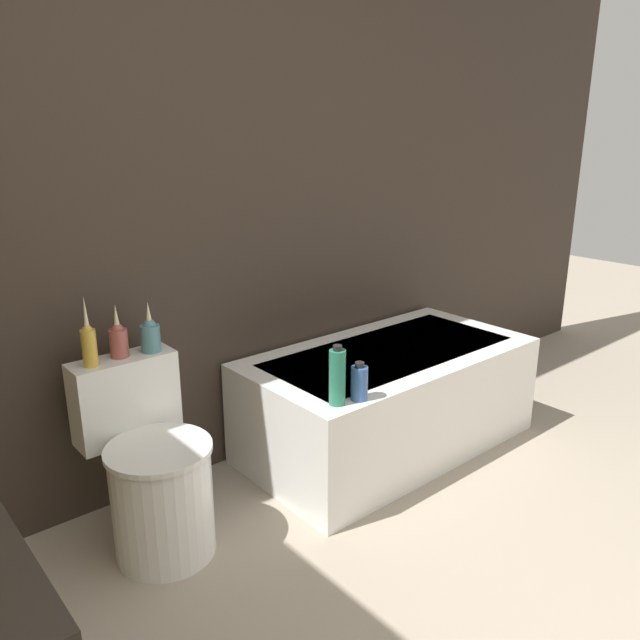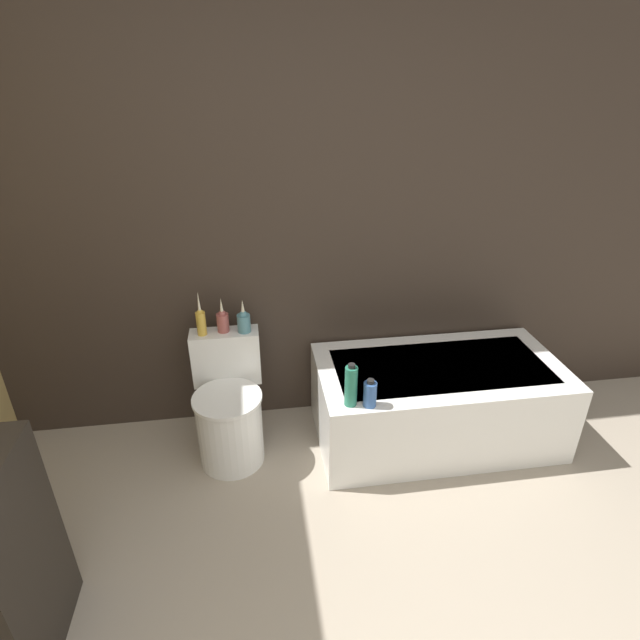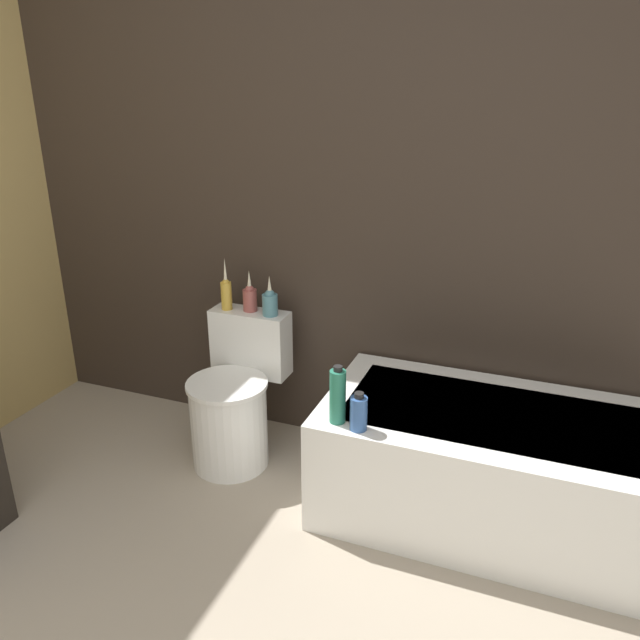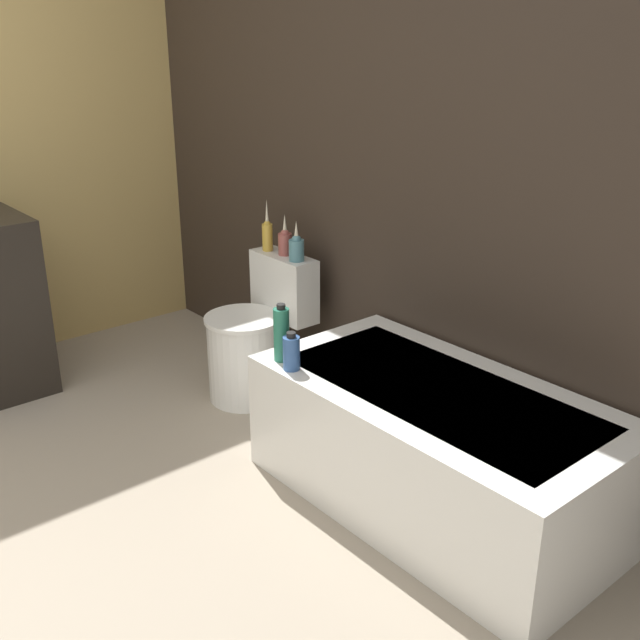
{
  "view_description": "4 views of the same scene",
  "coord_description": "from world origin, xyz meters",
  "px_view_note": "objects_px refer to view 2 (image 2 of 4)",
  "views": [
    {
      "loc": [
        -1.2,
        -0.08,
        1.52
      ],
      "look_at": [
        0.22,
        1.6,
        0.84
      ],
      "focal_mm": 35.0,
      "sensor_mm": 36.0,
      "label": 1
    },
    {
      "loc": [
        -0.19,
        -0.47,
        2.04
      ],
      "look_at": [
        0.14,
        1.72,
        0.91
      ],
      "focal_mm": 28.0,
      "sensor_mm": 36.0,
      "label": 2
    },
    {
      "loc": [
        0.97,
        -0.46,
        1.76
      ],
      "look_at": [
        0.12,
        1.74,
        0.84
      ],
      "focal_mm": 35.0,
      "sensor_mm": 36.0,
      "label": 3
    },
    {
      "loc": [
        2.47,
        -0.1,
        1.75
      ],
      "look_at": [
        0.44,
        1.6,
        0.71
      ],
      "focal_mm": 42.0,
      "sensor_mm": 36.0,
      "label": 4
    }
  ],
  "objects_px": {
    "bathtub": "(436,401)",
    "shampoo_bottle_short": "(370,394)",
    "toilet": "(229,411)",
    "vase_gold": "(201,321)",
    "shampoo_bottle_tall": "(351,386)",
    "vase_silver": "(223,320)",
    "vase_bronze": "(244,321)"
  },
  "relations": [
    {
      "from": "bathtub",
      "to": "toilet",
      "type": "bearing_deg",
      "value": 178.95
    },
    {
      "from": "toilet",
      "to": "vase_gold",
      "type": "height_order",
      "value": "vase_gold"
    },
    {
      "from": "shampoo_bottle_tall",
      "to": "bathtub",
      "type": "bearing_deg",
      "value": 25.55
    },
    {
      "from": "shampoo_bottle_short",
      "to": "toilet",
      "type": "bearing_deg",
      "value": 155.74
    },
    {
      "from": "vase_bronze",
      "to": "vase_gold",
      "type": "bearing_deg",
      "value": -179.73
    },
    {
      "from": "bathtub",
      "to": "vase_gold",
      "type": "xyz_separation_m",
      "value": [
        -1.33,
        0.21,
        0.53
      ]
    },
    {
      "from": "bathtub",
      "to": "shampoo_bottle_short",
      "type": "xyz_separation_m",
      "value": [
        -0.49,
        -0.3,
        0.32
      ]
    },
    {
      "from": "toilet",
      "to": "vase_bronze",
      "type": "bearing_deg",
      "value": 57.73
    },
    {
      "from": "vase_silver",
      "to": "vase_bronze",
      "type": "height_order",
      "value": "vase_silver"
    },
    {
      "from": "bathtub",
      "to": "shampoo_bottle_tall",
      "type": "relative_size",
      "value": 5.9
    },
    {
      "from": "bathtub",
      "to": "vase_silver",
      "type": "height_order",
      "value": "vase_silver"
    },
    {
      "from": "bathtub",
      "to": "vase_gold",
      "type": "height_order",
      "value": "vase_gold"
    },
    {
      "from": "vase_bronze",
      "to": "shampoo_bottle_tall",
      "type": "height_order",
      "value": "vase_bronze"
    },
    {
      "from": "vase_silver",
      "to": "vase_gold",
      "type": "bearing_deg",
      "value": -169.59
    },
    {
      "from": "shampoo_bottle_tall",
      "to": "toilet",
      "type": "bearing_deg",
      "value": 154.38
    },
    {
      "from": "shampoo_bottle_tall",
      "to": "vase_gold",
      "type": "bearing_deg",
      "value": 146.99
    },
    {
      "from": "vase_silver",
      "to": "vase_bronze",
      "type": "bearing_deg",
      "value": -9.88
    },
    {
      "from": "vase_silver",
      "to": "toilet",
      "type": "bearing_deg",
      "value": -90.0
    },
    {
      "from": "vase_bronze",
      "to": "shampoo_bottle_short",
      "type": "distance_m",
      "value": 0.82
    },
    {
      "from": "bathtub",
      "to": "shampoo_bottle_short",
      "type": "height_order",
      "value": "shampoo_bottle_short"
    },
    {
      "from": "bathtub",
      "to": "shampoo_bottle_tall",
      "type": "distance_m",
      "value": 0.74
    },
    {
      "from": "bathtub",
      "to": "shampoo_bottle_short",
      "type": "bearing_deg",
      "value": -148.31
    },
    {
      "from": "shampoo_bottle_short",
      "to": "bathtub",
      "type": "bearing_deg",
      "value": 31.69
    },
    {
      "from": "toilet",
      "to": "vase_gold",
      "type": "bearing_deg",
      "value": 122.43
    },
    {
      "from": "toilet",
      "to": "vase_silver",
      "type": "distance_m",
      "value": 0.52
    },
    {
      "from": "toilet",
      "to": "vase_gold",
      "type": "distance_m",
      "value": 0.54
    },
    {
      "from": "vase_gold",
      "to": "shampoo_bottle_tall",
      "type": "bearing_deg",
      "value": -33.01
    },
    {
      "from": "bathtub",
      "to": "vase_bronze",
      "type": "bearing_deg",
      "value": 169.4
    },
    {
      "from": "vase_gold",
      "to": "shampoo_bottle_short",
      "type": "xyz_separation_m",
      "value": [
        0.84,
        -0.51,
        -0.22
      ]
    },
    {
      "from": "bathtub",
      "to": "shampoo_bottle_short",
      "type": "relative_size",
      "value": 9.1
    },
    {
      "from": "vase_gold",
      "to": "vase_silver",
      "type": "relative_size",
      "value": 1.28
    },
    {
      "from": "vase_silver",
      "to": "shampoo_bottle_tall",
      "type": "bearing_deg",
      "value": -38.76
    }
  ]
}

